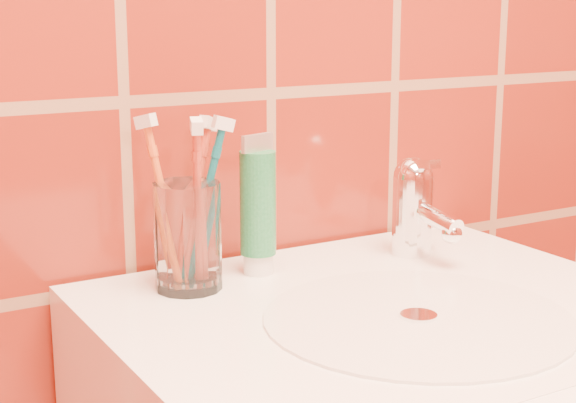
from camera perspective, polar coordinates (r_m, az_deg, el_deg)
glass_tumbler at (r=0.93m, az=-6.50°, el=-2.26°), size 0.09×0.09×0.12m
toothpaste_tube at (r=0.98m, az=-1.96°, el=-0.50°), size 0.04×0.04×0.16m
faucet at (r=1.06m, az=8.21°, el=-0.11°), size 0.05×0.11×0.12m
toothbrush_0 at (r=0.91m, az=-5.88°, el=-0.36°), size 0.06×0.08×0.20m
toothbrush_1 at (r=0.93m, az=-7.97°, el=-0.18°), size 0.09×0.11×0.20m
toothbrush_2 at (r=0.94m, az=-5.42°, el=-0.09°), size 0.08×0.08×0.19m
toothbrush_3 at (r=0.95m, az=-6.03°, el=-0.04°), size 0.13×0.12×0.19m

